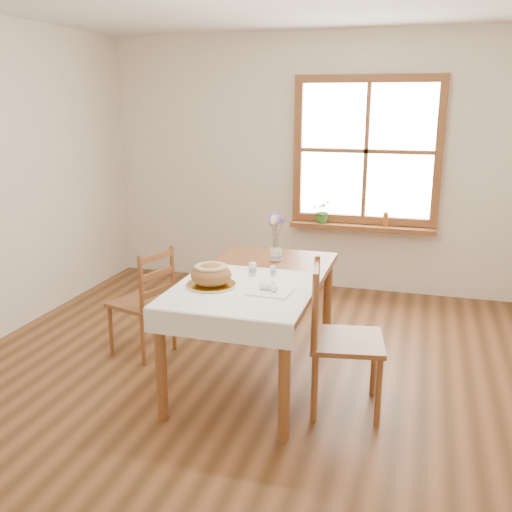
{
  "coord_description": "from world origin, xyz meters",
  "views": [
    {
      "loc": [
        1.08,
        -3.34,
        1.94
      ],
      "look_at": [
        0.0,
        0.3,
        0.9
      ],
      "focal_mm": 40.0,
      "sensor_mm": 36.0,
      "label": 1
    }
  ],
  "objects_px": {
    "chair_right": "(347,339)",
    "dining_table": "(256,288)",
    "bread_plate": "(211,285)",
    "flower_vase": "(276,255)",
    "chair_left": "(141,301)"
  },
  "relations": [
    {
      "from": "chair_left",
      "to": "chair_right",
      "type": "relative_size",
      "value": 0.89
    },
    {
      "from": "chair_right",
      "to": "dining_table",
      "type": "bearing_deg",
      "value": 58.17
    },
    {
      "from": "chair_left",
      "to": "flower_vase",
      "type": "relative_size",
      "value": 9.33
    },
    {
      "from": "flower_vase",
      "to": "chair_left",
      "type": "bearing_deg",
      "value": -162.74
    },
    {
      "from": "dining_table",
      "to": "flower_vase",
      "type": "distance_m",
      "value": 0.45
    },
    {
      "from": "dining_table",
      "to": "chair_left",
      "type": "relative_size",
      "value": 1.85
    },
    {
      "from": "bread_plate",
      "to": "flower_vase",
      "type": "distance_m",
      "value": 0.78
    },
    {
      "from": "dining_table",
      "to": "bread_plate",
      "type": "height_order",
      "value": "bread_plate"
    },
    {
      "from": "chair_right",
      "to": "bread_plate",
      "type": "relative_size",
      "value": 3.09
    },
    {
      "from": "bread_plate",
      "to": "flower_vase",
      "type": "relative_size",
      "value": 3.39
    },
    {
      "from": "dining_table",
      "to": "bread_plate",
      "type": "relative_size",
      "value": 5.1
    },
    {
      "from": "bread_plate",
      "to": "flower_vase",
      "type": "xyz_separation_m",
      "value": [
        0.25,
        0.74,
        0.03
      ]
    },
    {
      "from": "bread_plate",
      "to": "flower_vase",
      "type": "bearing_deg",
      "value": 71.59
    },
    {
      "from": "dining_table",
      "to": "flower_vase",
      "type": "xyz_separation_m",
      "value": [
        0.03,
        0.43,
        0.13
      ]
    },
    {
      "from": "chair_right",
      "to": "flower_vase",
      "type": "xyz_separation_m",
      "value": [
        -0.65,
        0.71,
        0.31
      ]
    }
  ]
}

